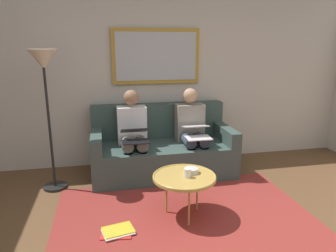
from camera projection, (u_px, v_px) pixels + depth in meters
wall_rear at (155, 74)px, 4.51m from camera, size 6.00×0.12×2.60m
area_rug at (185, 218)px, 3.18m from camera, size 2.60×1.80×0.01m
couch at (162, 149)px, 4.30m from camera, size 1.87×0.90×0.90m
framed_mirror at (156, 56)px, 4.36m from camera, size 1.23×0.05×0.76m
coffee_table at (185, 177)px, 3.12m from camera, size 0.64×0.64×0.45m
cup at (188, 173)px, 3.08m from camera, size 0.07×0.07×0.09m
bowl at (191, 170)px, 3.19m from camera, size 0.15×0.15×0.05m
person_left at (191, 128)px, 4.24m from camera, size 0.38×0.58×1.14m
laptop_white at (197, 131)px, 4.01m from camera, size 0.32×0.36×0.15m
person_right at (133, 131)px, 4.09m from camera, size 0.38×0.58×1.14m
laptop_black at (135, 135)px, 3.86m from camera, size 0.33×0.35×0.16m
magazine_stack at (118, 232)px, 2.91m from camera, size 0.33×0.27×0.03m
standing_lamp at (44, 75)px, 3.51m from camera, size 0.32×0.32×1.66m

